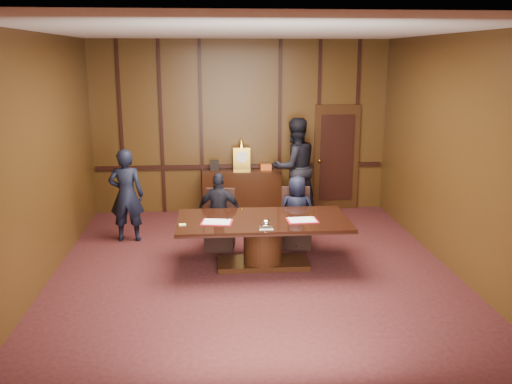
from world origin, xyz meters
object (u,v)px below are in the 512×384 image
sideboard (242,190)px  conference_table (263,234)px  witness_left (126,195)px  witness_right (295,167)px  signatory_right (297,212)px  signatory_left (220,212)px

sideboard → conference_table: bearing=-86.9°
sideboard → witness_left: 2.62m
witness_left → witness_right: 3.43m
witness_left → witness_right: bearing=-155.0°
conference_table → witness_left: 2.67m
sideboard → signatory_right: 2.29m
witness_right → conference_table: bearing=52.8°
witness_left → conference_table: bearing=150.3°
conference_table → witness_left: size_ratio=1.60×
signatory_left → witness_left: size_ratio=0.80×
conference_table → signatory_right: bearing=50.9°
conference_table → signatory_left: size_ratio=2.00×
witness_left → witness_right: (3.15, 1.33, 0.17)m
conference_table → witness_right: size_ratio=1.32×
witness_left → signatory_left: bearing=161.7°
sideboard → signatory_left: (-0.49, -2.13, 0.17)m
conference_table → witness_right: (0.90, 2.73, 0.48)m
sideboard → witness_right: bearing=-11.1°
signatory_left → witness_left: witness_left is taller
signatory_right → witness_left: (-2.90, 0.59, 0.20)m
signatory_right → witness_left: witness_left is taller
signatory_right → witness_right: (0.25, 1.93, 0.37)m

